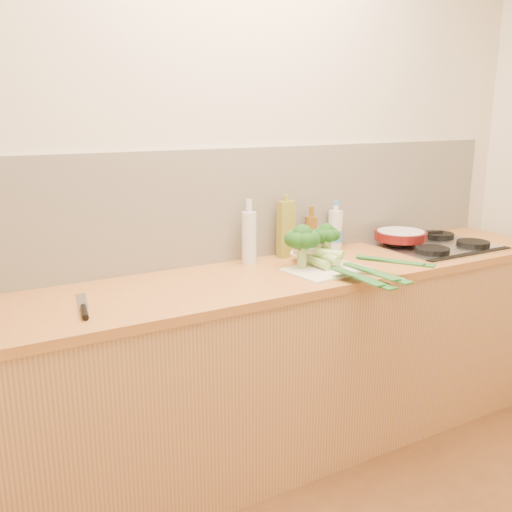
# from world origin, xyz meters

# --- Properties ---
(room_shell) EXTENTS (3.50, 3.50, 3.50)m
(room_shell) POSITION_xyz_m (0.00, 1.49, 1.17)
(room_shell) COLOR beige
(room_shell) RESTS_ON ground
(counter) EXTENTS (3.20, 0.62, 0.90)m
(counter) POSITION_xyz_m (0.00, 1.20, 0.45)
(counter) COLOR tan
(counter) RESTS_ON ground
(gas_hob) EXTENTS (0.58, 0.50, 0.04)m
(gas_hob) POSITION_xyz_m (1.02, 1.20, 0.91)
(gas_hob) COLOR silver
(gas_hob) RESTS_ON counter
(chopping_board) EXTENTS (0.38, 0.30, 0.01)m
(chopping_board) POSITION_xyz_m (0.23, 1.11, 0.91)
(chopping_board) COLOR beige
(chopping_board) RESTS_ON counter
(broccoli_left) EXTENTS (0.16, 0.17, 0.20)m
(broccoli_left) POSITION_xyz_m (0.14, 1.18, 1.05)
(broccoli_left) COLOR #8BAE65
(broccoli_left) RESTS_ON chopping_board
(broccoli_right) EXTENTS (0.13, 0.13, 0.19)m
(broccoli_right) POSITION_xyz_m (0.29, 1.20, 1.04)
(broccoli_right) COLOR #8BAE65
(broccoli_right) RESTS_ON chopping_board
(leek_front) EXTENTS (0.11, 0.68, 0.04)m
(leek_front) POSITION_xyz_m (0.21, 1.08, 0.93)
(leek_front) COLOR white
(leek_front) RESTS_ON chopping_board
(leek_mid) EXTENTS (0.12, 0.70, 0.04)m
(leek_mid) POSITION_xyz_m (0.26, 1.07, 0.95)
(leek_mid) COLOR white
(leek_mid) RESTS_ON chopping_board
(leek_back) EXTENTS (0.38, 0.58, 0.04)m
(leek_back) POSITION_xyz_m (0.31, 1.08, 0.97)
(leek_back) COLOR white
(leek_back) RESTS_ON chopping_board
(chefs_knife) EXTENTS (0.08, 0.32, 0.02)m
(chefs_knife) POSITION_xyz_m (-0.86, 1.11, 0.91)
(chefs_knife) COLOR silver
(chefs_knife) RESTS_ON counter
(skillet) EXTENTS (0.40, 0.28, 0.05)m
(skillet) POSITION_xyz_m (0.87, 1.30, 0.96)
(skillet) COLOR #530E0D
(skillet) RESTS_ON gas_hob
(oil_tin) EXTENTS (0.08, 0.05, 0.31)m
(oil_tin) POSITION_xyz_m (0.21, 1.42, 1.04)
(oil_tin) COLOR olive
(oil_tin) RESTS_ON counter
(glass_bottle) EXTENTS (0.07, 0.07, 0.31)m
(glass_bottle) POSITION_xyz_m (-0.01, 1.40, 1.03)
(glass_bottle) COLOR silver
(glass_bottle) RESTS_ON counter
(amber_bottle) EXTENTS (0.06, 0.06, 0.24)m
(amber_bottle) POSITION_xyz_m (0.37, 1.43, 1.00)
(amber_bottle) COLOR brown
(amber_bottle) RESTS_ON counter
(water_bottle) EXTENTS (0.08, 0.08, 0.23)m
(water_bottle) POSITION_xyz_m (0.52, 1.43, 1.00)
(water_bottle) COLOR silver
(water_bottle) RESTS_ON counter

